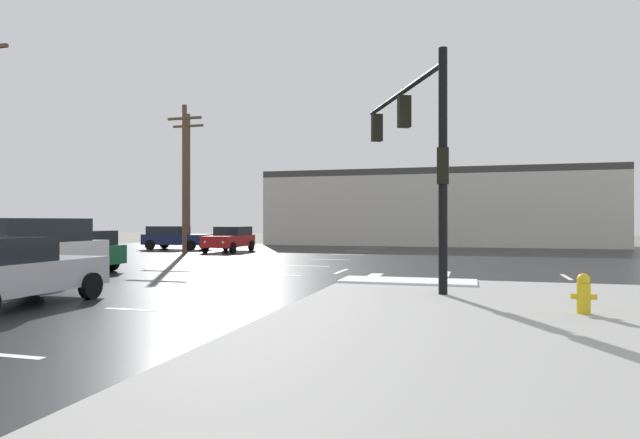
{
  "coord_description": "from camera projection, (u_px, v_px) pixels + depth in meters",
  "views": [
    {
      "loc": [
        6.84,
        -20.3,
        1.97
      ],
      "look_at": [
        -0.49,
        5.83,
        2.04
      ],
      "focal_mm": 30.38,
      "sensor_mm": 36.0,
      "label": 1
    }
  ],
  "objects": [
    {
      "name": "ground_plane",
      "position": [
        292.0,
        271.0,
        21.39
      ],
      "size": [
        120.0,
        120.0,
        0.0
      ],
      "primitive_type": "plane",
      "color": "slate"
    },
    {
      "name": "road_asphalt",
      "position": [
        292.0,
        270.0,
        21.39
      ],
      "size": [
        44.0,
        44.0,
        0.02
      ],
      "primitive_type": "cube",
      "color": "#232326",
      "rests_on": "ground_plane"
    },
    {
      "name": "snow_strip_curbside",
      "position": [
        408.0,
        281.0,
        16.18
      ],
      "size": [
        4.0,
        1.6,
        0.06
      ],
      "primitive_type": "cube",
      "color": "white",
      "rests_on": "sidewalk_corner"
    },
    {
      "name": "lane_markings",
      "position": [
        311.0,
        274.0,
        19.73
      ],
      "size": [
        36.15,
        36.15,
        0.01
      ],
      "color": "silver",
      "rests_on": "road_asphalt"
    },
    {
      "name": "traffic_signal_mast",
      "position": [
        417.0,
        139.0,
        15.24
      ],
      "size": [
        3.02,
        5.95,
        6.15
      ],
      "rotation": [
        0.0,
        0.0,
        2.03
      ],
      "color": "black",
      "rests_on": "sidewalk_corner"
    },
    {
      "name": "fire_hydrant",
      "position": [
        584.0,
        293.0,
        10.68
      ],
      "size": [
        0.48,
        0.26,
        0.79
      ],
      "color": "gold",
      "rests_on": "sidewalk_corner"
    },
    {
      "name": "strip_building_background",
      "position": [
        435.0,
        208.0,
        44.06
      ],
      "size": [
        26.89,
        8.0,
        5.97
      ],
      "color": "beige",
      "rests_on": "ground_plane"
    },
    {
      "name": "sedan_navy",
      "position": [
        175.0,
        237.0,
        36.9
      ],
      "size": [
        4.55,
        2.04,
        1.58
      ],
      "rotation": [
        0.0,
        0.0,
        0.0
      ],
      "color": "#141E47",
      "rests_on": "road_asphalt"
    },
    {
      "name": "sedan_green",
      "position": [
        65.0,
        250.0,
        20.44
      ],
      "size": [
        4.55,
        2.04,
        1.58
      ],
      "rotation": [
        0.0,
        0.0,
        3.14
      ],
      "color": "#195933",
      "rests_on": "road_asphalt"
    },
    {
      "name": "suv_white",
      "position": [
        32.0,
        249.0,
        17.08
      ],
      "size": [
        2.36,
        4.91,
        2.03
      ],
      "rotation": [
        0.0,
        0.0,
        1.52
      ],
      "color": "white",
      "rests_on": "road_asphalt"
    },
    {
      "name": "sedan_silver",
      "position": [
        4.0,
        271.0,
        12.08
      ],
      "size": [
        2.05,
        4.55,
        1.58
      ],
      "rotation": [
        0.0,
        0.0,
        1.56
      ],
      "color": "#B7BABF",
      "rests_on": "road_asphalt"
    },
    {
      "name": "sedan_red",
      "position": [
        230.0,
        238.0,
        34.27
      ],
      "size": [
        2.14,
        4.59,
        1.58
      ],
      "rotation": [
        0.0,
        0.0,
        -1.54
      ],
      "color": "#B21919",
      "rests_on": "road_asphalt"
    },
    {
      "name": "utility_pole_far",
      "position": [
        184.0,
        176.0,
        32.15
      ],
      "size": [
        2.2,
        0.28,
        8.87
      ],
      "color": "brown",
      "rests_on": "ground_plane"
    },
    {
      "name": "utility_pole_distant",
      "position": [
        188.0,
        179.0,
        35.99
      ],
      "size": [
        2.2,
        0.28,
        9.08
      ],
      "color": "brown",
      "rests_on": "ground_plane"
    }
  ]
}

